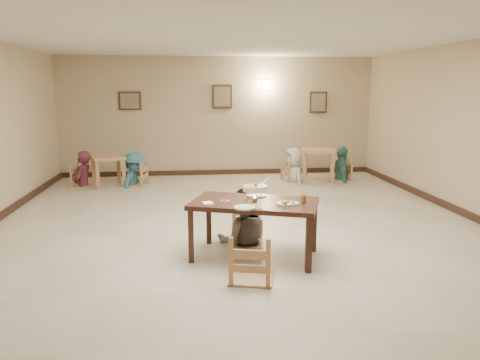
{
  "coord_description": "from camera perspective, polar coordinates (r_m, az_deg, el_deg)",
  "views": [
    {
      "loc": [
        -0.77,
        -7.02,
        2.16
      ],
      "look_at": [
        -0.07,
        -0.69,
        0.93
      ],
      "focal_mm": 35.0,
      "sensor_mm": 36.0,
      "label": 1
    }
  ],
  "objects": [
    {
      "name": "bg_diner_c",
      "position": [
        11.27,
        6.55,
        3.89
      ],
      "size": [
        0.73,
        0.9,
        1.6
      ],
      "primitive_type": "imported",
      "rotation": [
        0.0,
        0.0,
        5.03
      ],
      "color": "silver",
      "rests_on": "floor"
    },
    {
      "name": "bg_chair_rl",
      "position": [
        11.32,
        6.51,
        2.28
      ],
      "size": [
        0.45,
        0.45,
        0.96
      ],
      "rotation": [
        0.0,
        0.0,
        1.85
      ],
      "color": "tan",
      "rests_on": "floor"
    },
    {
      "name": "picture_c",
      "position": [
        12.45,
        9.53,
        9.31
      ],
      "size": [
        0.45,
        0.04,
        0.55
      ],
      "color": "#3C2616",
      "rests_on": "wall_back"
    },
    {
      "name": "wall_front",
      "position": [
        2.27,
        14.04,
        -6.32
      ],
      "size": [
        10.0,
        0.0,
        10.0
      ],
      "primitive_type": "plane",
      "rotation": [
        -1.57,
        0.0,
        0.0
      ],
      "color": "tan",
      "rests_on": "floor"
    },
    {
      "name": "picture_b",
      "position": [
        12.01,
        -2.19,
        10.12
      ],
      "size": [
        0.5,
        0.04,
        0.6
      ],
      "color": "#3C2616",
      "rests_on": "wall_back"
    },
    {
      "name": "main_diner",
      "position": [
        6.63,
        0.42,
        -1.04
      ],
      "size": [
        0.8,
        0.65,
        1.58
      ],
      "primitive_type": "imported",
      "rotation": [
        0.0,
        0.0,
        3.07
      ],
      "color": "gray",
      "rests_on": "floor"
    },
    {
      "name": "fried_plate",
      "position": [
        5.89,
        5.79,
        -2.79
      ],
      "size": [
        0.28,
        0.28,
        0.06
      ],
      "color": "white",
      "rests_on": "main_table"
    },
    {
      "name": "napkin_cutlery",
      "position": [
        5.87,
        -3.94,
        -2.88
      ],
      "size": [
        0.17,
        0.25,
        0.03
      ],
      "color": "white",
      "rests_on": "main_table"
    },
    {
      "name": "baseboard_back",
      "position": [
        12.2,
        -2.59,
        0.97
      ],
      "size": [
        8.0,
        0.06,
        0.12
      ],
      "primitive_type": "cube",
      "color": "#311E15",
      "rests_on": "floor"
    },
    {
      "name": "chili_dish",
      "position": [
        6.02,
        -1.83,
        -2.54
      ],
      "size": [
        0.12,
        0.12,
        0.02
      ],
      "color": "white",
      "rests_on": "main_table"
    },
    {
      "name": "curry_warmer",
      "position": [
        6.04,
        1.82,
        -1.04
      ],
      "size": [
        0.34,
        0.31,
        0.28
      ],
      "color": "silver",
      "rests_on": "main_table"
    },
    {
      "name": "main_table",
      "position": [
        6.06,
        1.78,
        -3.35
      ],
      "size": [
        1.81,
        1.38,
        0.75
      ],
      "rotation": [
        0.0,
        0.0,
        -0.34
      ],
      "color": "#3C2016",
      "rests_on": "floor"
    },
    {
      "name": "rice_plate_near",
      "position": [
        5.68,
        0.56,
        -3.33
      ],
      "size": [
        0.26,
        0.26,
        0.06
      ],
      "color": "white",
      "rests_on": "main_table"
    },
    {
      "name": "floor",
      "position": [
        7.39,
        -0.03,
        -6.1
      ],
      "size": [
        10.0,
        10.0,
        0.0
      ],
      "primitive_type": "plane",
      "color": "beige",
      "rests_on": "ground"
    },
    {
      "name": "chair_near",
      "position": [
        5.37,
        1.47,
        -6.77
      ],
      "size": [
        0.5,
        0.5,
        1.07
      ],
      "rotation": [
        0.0,
        0.0,
        2.89
      ],
      "color": "tan",
      "rests_on": "floor"
    },
    {
      "name": "bg_chair_rr",
      "position": [
        11.65,
        12.33,
        2.34
      ],
      "size": [
        0.45,
        0.45,
        0.96
      ],
      "rotation": [
        0.0,
        0.0,
        -1.7
      ],
      "color": "tan",
      "rests_on": "floor"
    },
    {
      "name": "bg_diner_b",
      "position": [
        10.93,
        -12.84,
        3.35
      ],
      "size": [
        0.84,
        1.13,
        1.55
      ],
      "primitive_type": "imported",
      "rotation": [
        0.0,
        0.0,
        1.29
      ],
      "color": "teal",
      "rests_on": "floor"
    },
    {
      "name": "drink_glass",
      "position": [
        5.99,
        7.77,
        -2.22
      ],
      "size": [
        0.07,
        0.07,
        0.13
      ],
      "color": "white",
      "rests_on": "main_table"
    },
    {
      "name": "bg_table_left",
      "position": [
        11.04,
        -15.78,
        2.12
      ],
      "size": [
        0.88,
        0.88,
        0.69
      ],
      "rotation": [
        0.0,
        0.0,
        0.34
      ],
      "color": "tan",
      "rests_on": "floor"
    },
    {
      "name": "picture_a",
      "position": [
        12.07,
        -13.29,
        9.37
      ],
      "size": [
        0.55,
        0.04,
        0.45
      ],
      "color": "#3C2616",
      "rests_on": "wall_back"
    },
    {
      "name": "bg_chair_lr",
      "position": [
        10.96,
        -12.79,
        2.1
      ],
      "size": [
        0.51,
        0.51,
        1.08
      ],
      "rotation": [
        0.0,
        0.0,
        -1.79
      ],
      "color": "tan",
      "rests_on": "floor"
    },
    {
      "name": "bg_chair_ll",
      "position": [
        11.19,
        -18.66,
        1.6
      ],
      "size": [
        0.44,
        0.44,
        0.93
      ],
      "rotation": [
        0.0,
        0.0,
        1.39
      ],
      "color": "tan",
      "rests_on": "floor"
    },
    {
      "name": "wall_sconce",
      "position": [
        12.15,
        3.09,
        11.53
      ],
      "size": [
        0.16,
        0.05,
        0.22
      ],
      "primitive_type": "cube",
      "color": "#FFD88C",
      "rests_on": "wall_back"
    },
    {
      "name": "bg_diner_a",
      "position": [
        11.14,
        -18.77,
        3.37
      ],
      "size": [
        0.5,
        0.66,
        1.63
      ],
      "primitive_type": "imported",
      "rotation": [
        0.0,
        0.0,
        4.5
      ],
      "color": "#5D2233",
      "rests_on": "floor"
    },
    {
      "name": "rice_plate_far",
      "position": [
        6.32,
        2.05,
        -1.89
      ],
      "size": [
        0.26,
        0.26,
        0.06
      ],
      "color": "white",
      "rests_on": "main_table"
    },
    {
      "name": "chair_far",
      "position": [
        6.79,
        0.74,
        -3.27
      ],
      "size": [
        0.47,
        0.47,
        1.0
      ],
      "rotation": [
        0.0,
        0.0,
        -0.18
      ],
      "color": "tan",
      "rests_on": "floor"
    },
    {
      "name": "wall_back",
      "position": [
        12.07,
        -2.66,
        7.74
      ],
      "size": [
        10.0,
        0.0,
        10.0
      ],
      "primitive_type": "plane",
      "rotation": [
        1.57,
        0.0,
        0.0
      ],
      "color": "tan",
      "rests_on": "floor"
    },
    {
      "name": "ceiling",
      "position": [
        7.12,
        -0.04,
        17.68
      ],
      "size": [
        10.0,
        10.0,
        0.0
      ],
      "primitive_type": "plane",
      "color": "silver",
      "rests_on": "wall_back"
    },
    {
      "name": "baseboard_right",
      "position": [
        8.73,
        26.91,
        -4.23
      ],
      "size": [
        0.06,
        10.0,
        0.12
      ],
      "primitive_type": "cube",
      "color": "#311E15",
      "rests_on": "floor"
    },
    {
      "name": "bg_diner_d",
      "position": [
        11.6,
        12.4,
        4.05
      ],
      "size": [
        0.52,
        1.01,
        1.66
      ],
      "primitive_type": "imported",
      "rotation": [
        0.0,
        0.0,
        1.45
      ],
      "color": "teal",
      "rests_on": "floor"
    },
    {
      "name": "bg_table_right",
      "position": [
        11.39,
        9.57,
        3.02
      ],
      "size": [
        0.95,
        0.95,
        0.77
      ],
      "rotation": [
        0.0,
        0.0,
        -0.29
      ],
      "color": "tan",
      "rests_on": "floor"
    }
  ]
}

